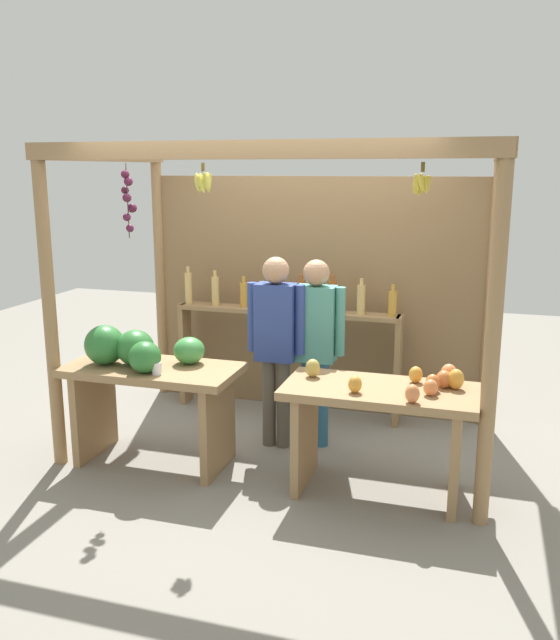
% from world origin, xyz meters
% --- Properties ---
extents(ground_plane, '(12.00, 12.00, 0.00)m').
position_xyz_m(ground_plane, '(0.00, 0.00, 0.00)').
color(ground_plane, gray).
rests_on(ground_plane, ground).
extents(market_stall, '(3.30, 1.92, 2.44)m').
position_xyz_m(market_stall, '(-0.00, 0.44, 1.40)').
color(market_stall, '#99754C').
rests_on(market_stall, ground).
extents(fruit_counter_left, '(1.34, 0.64, 1.09)m').
position_xyz_m(fruit_counter_left, '(-0.93, -0.69, 0.72)').
color(fruit_counter_left, '#99754C').
rests_on(fruit_counter_left, ground).
extents(fruit_counter_right, '(1.34, 0.64, 0.93)m').
position_xyz_m(fruit_counter_right, '(0.90, -0.67, 0.59)').
color(fruit_counter_right, '#99754C').
rests_on(fruit_counter_right, ground).
extents(bottle_shelf_unit, '(2.12, 0.22, 1.36)m').
position_xyz_m(bottle_shelf_unit, '(-0.20, 0.68, 0.83)').
color(bottle_shelf_unit, '#99754C').
rests_on(bottle_shelf_unit, ground).
extents(vendor_man, '(0.48, 0.21, 1.59)m').
position_xyz_m(vendor_man, '(-0.06, -0.09, 0.95)').
color(vendor_man, '#585347').
rests_on(vendor_man, ground).
extents(vendor_woman, '(0.48, 0.21, 1.56)m').
position_xyz_m(vendor_woman, '(0.24, 0.02, 0.93)').
color(vendor_woman, '#285D7E').
rests_on(vendor_woman, ground).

